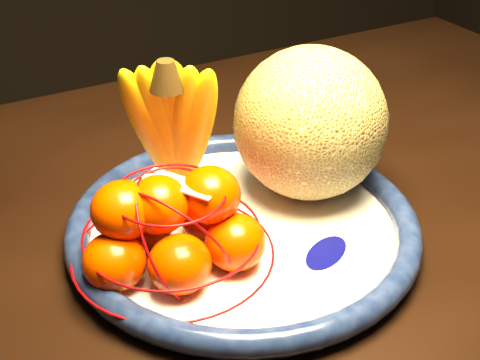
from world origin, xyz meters
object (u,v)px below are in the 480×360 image
object	(u,v)px
fruit_bowl	(243,226)
cantaloupe	(310,123)
dining_table	(183,318)
banana_bunch	(173,123)
mandarin_bag	(172,228)

from	to	relation	value
fruit_bowl	cantaloupe	xyz separation A→B (m)	(0.10, 0.05, 0.09)
dining_table	banana_bunch	bearing A→B (deg)	66.53
dining_table	mandarin_bag	size ratio (longest dim) A/B	6.88
dining_table	cantaloupe	xyz separation A→B (m)	(0.18, 0.06, 0.19)
dining_table	fruit_bowl	world-z (taller)	fruit_bowl
dining_table	cantaloupe	size ratio (longest dim) A/B	9.75
dining_table	mandarin_bag	bearing A→B (deg)	-125.11
fruit_bowl	banana_bunch	size ratio (longest dim) A/B	1.89
fruit_bowl	mandarin_bag	xyz separation A→B (m)	(-0.09, -0.03, 0.04)
mandarin_bag	dining_table	bearing A→B (deg)	62.84
fruit_bowl	cantaloupe	distance (m)	0.14
fruit_bowl	banana_bunch	world-z (taller)	banana_bunch
banana_bunch	dining_table	bearing A→B (deg)	-84.88
fruit_bowl	banana_bunch	bearing A→B (deg)	126.81
fruit_bowl	mandarin_bag	distance (m)	0.10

